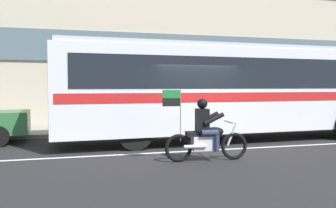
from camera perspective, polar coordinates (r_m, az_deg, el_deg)
The scene contains 6 objects.
ground_plane at distance 11.43m, azimuth 4.46°, elevation -6.64°, with size 60.00×60.00×0.00m, color black.
sidewalk_curb at distance 16.25m, azimuth -1.87°, elevation -3.56°, with size 28.00×3.80×0.15m, color gray.
lane_center_stripe at distance 10.88m, azimuth 5.57°, elevation -7.10°, with size 26.60×0.14×0.01m, color silver.
office_building_facade at distance 18.70m, azimuth -3.66°, elevation 13.38°, with size 28.00×0.89×10.60m.
transit_bus at distance 13.20m, azimuth 11.04°, elevation 2.80°, with size 12.88×3.04×3.22m.
motorcycle_with_rider at distance 9.31m, azimuth 5.83°, elevation -4.65°, with size 2.19×0.64×1.78m.
Camera 1 is at (-3.96, -10.56, 1.87)m, focal length 39.66 mm.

